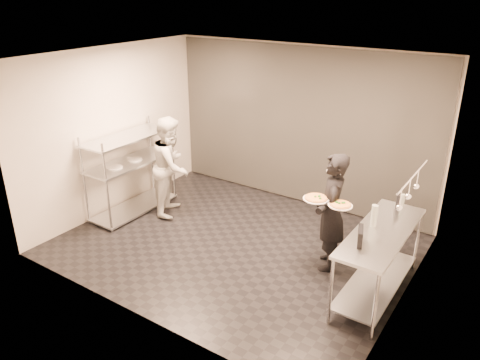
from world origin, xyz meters
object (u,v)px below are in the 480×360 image
Objects in this scene: pass_rack at (131,170)px; pizza_plate_near at (316,198)px; salad_plate at (336,170)px; waiter at (331,212)px; prep_counter at (379,251)px; pos_monitor at (360,236)px; bottle_dark at (398,202)px; pizza_plate_far at (340,205)px; chef at (171,166)px; bottle_clear at (402,201)px; bottle_green at (374,216)px.

pass_rack is 3.41m from pizza_plate_near.
waiter is at bearing -72.14° from salad_plate.
prep_counter is 0.61m from pos_monitor.
pass_rack is 4.33m from prep_counter.
pizza_plate_far is at bearing -129.30° from bottle_dark.
salad_plate is at bearing 120.59° from pizza_plate_far.
salad_plate is at bearing 148.10° from prep_counter.
salad_plate is 1.27× the size of bottle_dark.
chef is 3.72m from bottle_dark.
waiter is 0.97m from bottle_clear.
prep_counter is 5.15× the size of pizza_plate_near.
pizza_plate_near reaches higher than bottle_clear.
prep_counter is at bearing -4.17° from pizza_plate_far.
salad_plate reaches higher than prep_counter.
pass_rack is 3.55m from salad_plate.
pos_monitor is at bearing -95.63° from bottle_clear.
waiter is 0.58m from salad_plate.
pos_monitor is at bearing -88.27° from bottle_green.
bottle_green is (3.59, -0.31, 0.21)m from chef.
prep_counter is (4.33, 0.00, -0.14)m from pass_rack.
bottle_clear is at bearing 16.47° from salad_plate.
waiter is at bearing -116.63° from chef.
prep_counter is 0.85m from waiter.
chef is 3.70m from pos_monitor.
bottle_green is (0.44, 0.01, -0.04)m from pizza_plate_far.
pass_rack reaches higher than prep_counter.
pass_rack is 4.21m from bottle_green.
chef is at bearing 174.47° from prep_counter.
bottle_clear is at bearing 70.85° from bottle_dark.
pos_monitor is at bearing 20.49° from waiter.
bottle_clear is at bearing 36.55° from pizza_plate_near.
waiter is 0.40m from pizza_plate_far.
salad_plate is (-0.87, 0.54, 0.72)m from prep_counter.
pizza_plate_near is 0.99m from pos_monitor.
prep_counter is at bearing -6.18° from pizza_plate_near.
pizza_plate_near is at bearing 126.82° from pos_monitor.
bottle_green is at bearing -3.25° from pizza_plate_near.
salad_plate is at bearing 107.86° from pos_monitor.
prep_counter is 6.37× the size of bottle_green.
pass_rack is 0.95× the size of waiter.
pass_rack is 5.92× the size of pos_monitor.
waiter is 6.68× the size of salad_plate.
pos_monitor is 1.37× the size of bottle_dark.
bottle_dark is (0.09, 1.16, 0.00)m from pos_monitor.
salad_plate is 0.93× the size of pos_monitor.
pos_monitor is 0.51m from bottle_green.
prep_counter is 6.66× the size of pos_monitor.
bottle_dark is at bearing 11.29° from salad_plate.
pass_rack is at bearing 154.65° from pos_monitor.
bottle_dark is (0.75, 0.45, 0.18)m from waiter.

